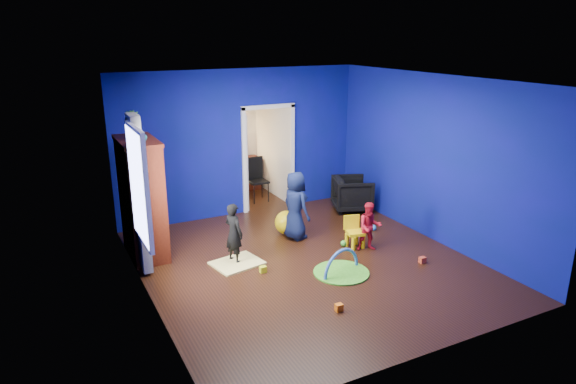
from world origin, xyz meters
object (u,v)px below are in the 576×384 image
vase (140,136)px  hopper_ball (287,222)px  armchair (352,194)px  play_mat (341,272)px  toddler_red (370,227)px  folding_chair (258,181)px  tv_armoire (142,199)px  crt_tv (144,196)px  child_navy (295,206)px  kid_chair (355,234)px  child_black (234,233)px  study_desk (241,174)px

vase → hopper_ball: size_ratio=0.48×
armchair → play_mat: 3.01m
toddler_red → folding_chair: folding_chair is taller
tv_armoire → play_mat: size_ratio=2.27×
armchair → hopper_ball: size_ratio=1.76×
crt_tv → child_navy: bearing=-11.4°
tv_armoire → kid_chair: 3.61m
crt_tv → child_black: bearing=-39.2°
armchair → folding_chair: folding_chair is taller
child_navy → kid_chair: size_ratio=2.47×
vase → crt_tv: bearing=82.4°
folding_chair → play_mat: bearing=-94.5°
toddler_red → armchair: bearing=85.7°
child_navy → tv_armoire: tv_armoire is taller
child_navy → study_desk: (0.27, 3.22, -0.24)m
child_navy → play_mat: 1.69m
tv_armoire → study_desk: size_ratio=2.23×
hopper_ball → study_desk: study_desk is taller
study_desk → folding_chair: folding_chair is taller
child_black → study_desk: bearing=-44.5°
child_navy → vase: bearing=73.7°
vase → hopper_ball: bearing=1.0°
child_navy → vase: vase is taller
armchair → tv_armoire: tv_armoire is taller
toddler_red → study_desk: 4.30m
child_navy → kid_chair: 1.16m
toddler_red → study_desk: toddler_red is taller
vase → folding_chair: bearing=36.0°
tv_armoire → hopper_ball: (2.50, -0.26, -0.76)m
play_mat → folding_chair: 3.88m
study_desk → folding_chair: (0.00, -0.96, 0.09)m
armchair → kid_chair: 1.96m
child_black → kid_chair: bearing=-121.6°
toddler_red → tv_armoire: (-3.42, 1.55, 0.56)m
child_black → crt_tv: (-1.17, 0.95, 0.52)m
armchair → child_navy: bearing=135.9°
tv_armoire → kid_chair: size_ratio=3.92×
folding_chair → child_black: bearing=-120.9°
toddler_red → crt_tv: 3.76m
armchair → study_desk: study_desk is taller
armchair → play_mat: (-1.80, -2.39, -0.34)m
kid_chair → folding_chair: bearing=114.6°
play_mat → toddler_red: bearing=30.9°
crt_tv → play_mat: (2.48, -2.09, -1.01)m
child_navy → toddler_red: bearing=-151.8°
vase → kid_chair: size_ratio=0.42×
folding_chair → study_desk: bearing=90.0°
kid_chair → vase: bearing=178.6°
hopper_ball → vase: bearing=-179.0°
hopper_ball → kid_chair: size_ratio=0.88×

